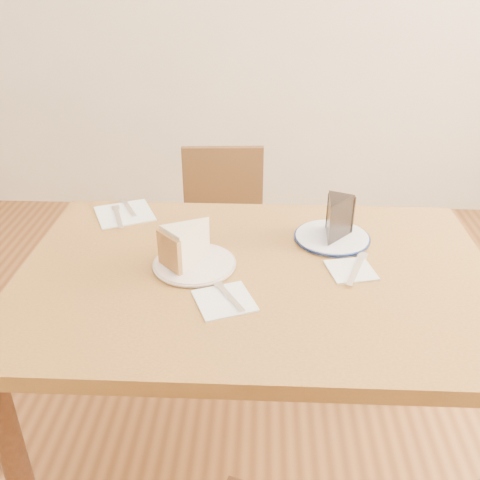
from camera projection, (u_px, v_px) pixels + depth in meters
name	position (u px, v px, depth m)	size (l,w,h in m)	color
ground	(252.00, 470.00, 1.71)	(4.00, 4.00, 0.00)	#512D15
table	(255.00, 303.00, 1.39)	(1.20, 0.80, 0.75)	brown
chair_far	(223.00, 238.00, 2.16)	(0.41, 0.41, 0.78)	#362010
plate_cream	(195.00, 264.00, 1.36)	(0.20, 0.20, 0.01)	silver
plate_navy	(332.00, 238.00, 1.49)	(0.20, 0.20, 0.01)	white
carrot_cake	(191.00, 244.00, 1.35)	(0.09, 0.12, 0.09)	beige
chocolate_cake	(335.00, 221.00, 1.45)	(0.07, 0.10, 0.10)	black
napkin_cream	(224.00, 301.00, 1.23)	(0.13, 0.13, 0.00)	white
napkin_navy	(351.00, 270.00, 1.35)	(0.11, 0.11, 0.00)	white
napkin_spare	(125.00, 214.00, 1.63)	(0.16, 0.16, 0.00)	white
fork_cream	(229.00, 296.00, 1.24)	(0.01, 0.14, 0.00)	silver
knife_navy	(357.00, 269.00, 1.34)	(0.02, 0.17, 0.00)	silver
fork_spare	(129.00, 208.00, 1.66)	(0.01, 0.14, 0.00)	silver
knife_spare	(118.00, 217.00, 1.60)	(0.01, 0.16, 0.00)	silver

